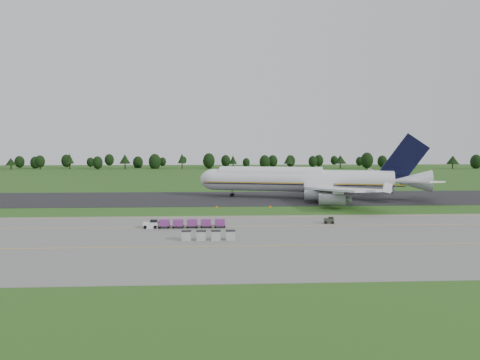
{
  "coord_description": "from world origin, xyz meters",
  "views": [
    {
      "loc": [
        -4.82,
        -111.06,
        15.24
      ],
      "look_at": [
        1.31,
        2.0,
        7.32
      ],
      "focal_mm": 35.0,
      "sensor_mm": 36.0,
      "label": 1
    }
  ],
  "objects": [
    {
      "name": "tree_line",
      "position": [
        0.85,
        220.08,
        5.87
      ],
      "size": [
        521.35,
        23.12,
        11.05
      ],
      "color": "black",
      "rests_on": "ground"
    },
    {
      "name": "uld_row",
      "position": [
        -5.87,
        -35.19,
        0.85
      ],
      "size": [
        8.79,
        1.59,
        1.57
      ],
      "color": "#A9A9A9",
      "rests_on": "apron"
    },
    {
      "name": "utility_cart",
      "position": [
        17.93,
        -19.59,
        0.57
      ],
      "size": [
        1.98,
        1.33,
        1.04
      ],
      "color": "#2D3525",
      "rests_on": "apron"
    },
    {
      "name": "taxiway",
      "position": [
        0.0,
        28.0,
        0.04
      ],
      "size": [
        300.0,
        40.0,
        0.08
      ],
      "primitive_type": "cube",
      "color": "black",
      "rests_on": "ground"
    },
    {
      "name": "apron",
      "position": [
        0.0,
        -34.0,
        0.03
      ],
      "size": [
        300.0,
        52.0,
        0.06
      ],
      "primitive_type": "cube",
      "color": "slate",
      "rests_on": "ground"
    },
    {
      "name": "aircraft",
      "position": [
        22.01,
        26.32,
        5.51
      ],
      "size": [
        68.79,
        64.47,
        19.28
      ],
      "color": "silver",
      "rests_on": "ground"
    },
    {
      "name": "apron_markings",
      "position": [
        0.0,
        -26.98,
        0.06
      ],
      "size": [
        300.0,
        30.2,
        0.01
      ],
      "color": "yellow",
      "rests_on": "apron"
    },
    {
      "name": "baggage_train",
      "position": [
        -10.76,
        -23.22,
        0.91
      ],
      "size": [
        15.42,
        1.64,
        1.57
      ],
      "color": "silver",
      "rests_on": "apron"
    },
    {
      "name": "edge_markers",
      "position": [
        2.42,
        4.94,
        0.27
      ],
      "size": [
        13.96,
        0.3,
        0.6
      ],
      "color": "orange",
      "rests_on": "ground"
    },
    {
      "name": "ground",
      "position": [
        0.0,
        0.0,
        0.0
      ],
      "size": [
        600.0,
        600.0,
        0.0
      ],
      "primitive_type": "plane",
      "color": "#285319",
      "rests_on": "ground"
    }
  ]
}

